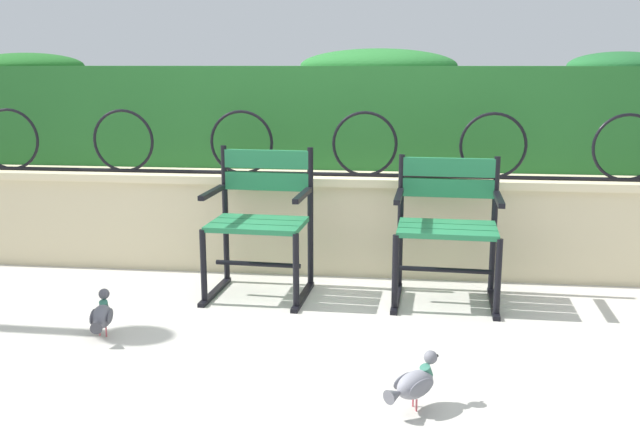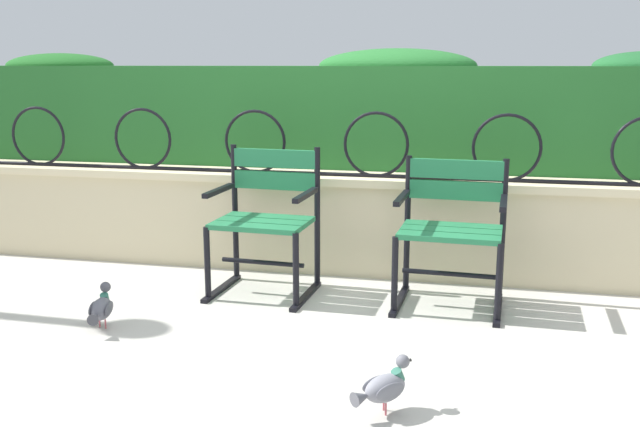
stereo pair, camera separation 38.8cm
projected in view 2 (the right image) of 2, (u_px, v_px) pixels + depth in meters
ground_plane at (316, 314)px, 3.91m from camera, size 60.00×60.00×0.00m
stone_wall at (347, 222)px, 4.70m from camera, size 7.53×0.41×0.64m
iron_arch_fence at (318, 147)px, 4.56m from camera, size 6.99×0.02×0.42m
hedge_row at (358, 112)px, 5.01m from camera, size 7.38×0.60×0.82m
park_chair_left at (266, 216)px, 4.22m from camera, size 0.61×0.55×0.87m
park_chair_right at (452, 226)px, 4.00m from camera, size 0.62×0.55×0.83m
pigeon_near_chairs at (101, 308)px, 3.68m from camera, size 0.14×0.29×0.22m
pigeon_far_side at (384, 387)px, 2.78m from camera, size 0.23×0.24×0.22m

